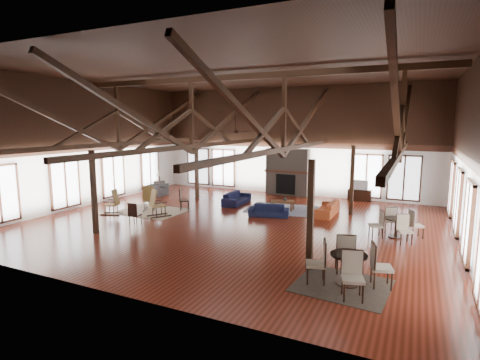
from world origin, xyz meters
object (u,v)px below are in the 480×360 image
at_px(sofa_orange, 326,208).
at_px(tv_console, 360,195).
at_px(coffee_table, 283,202).
at_px(sofa_navy_left, 237,198).
at_px(cafe_table_far, 396,224).
at_px(armchair, 158,190).
at_px(sofa_navy_front, 269,211).
at_px(cafe_table_near, 348,264).

distance_m(sofa_orange, tv_console, 3.95).
bearing_deg(tv_console, coffee_table, -128.35).
bearing_deg(sofa_navy_left, cafe_table_far, -111.15).
bearing_deg(tv_console, armchair, -162.11).
relative_size(sofa_navy_front, tv_console, 1.47).
bearing_deg(cafe_table_far, sofa_navy_left, 160.92).
relative_size(sofa_navy_front, sofa_orange, 0.84).
xyz_separation_m(sofa_navy_front, cafe_table_near, (4.30, -5.66, 0.30)).
bearing_deg(cafe_table_near, cafe_table_far, 79.75).
xyz_separation_m(sofa_navy_left, tv_console, (5.44, 3.50, -0.00)).
bearing_deg(coffee_table, sofa_navy_front, -116.69).
bearing_deg(armchair, coffee_table, -94.63).
distance_m(sofa_navy_front, cafe_table_far, 5.24).
relative_size(cafe_table_near, tv_console, 1.84).
bearing_deg(armchair, tv_console, -74.02).
distance_m(sofa_navy_left, tv_console, 6.48).
relative_size(sofa_navy_front, cafe_table_near, 0.80).
bearing_deg(coffee_table, sofa_orange, -25.05).
distance_m(sofa_navy_front, armchair, 7.57).
bearing_deg(cafe_table_far, cafe_table_near, -100.25).
bearing_deg(armchair, cafe_table_near, -124.64).
height_order(cafe_table_far, tv_console, cafe_table_far).
bearing_deg(tv_console, cafe_table_near, -83.60).
xyz_separation_m(sofa_navy_front, tv_console, (3.08, 5.19, 0.04)).
height_order(sofa_orange, armchair, armchair).
height_order(coffee_table, tv_console, tv_console).
xyz_separation_m(cafe_table_near, tv_console, (-1.22, 10.85, -0.26)).
bearing_deg(coffee_table, armchair, 155.83).
xyz_separation_m(sofa_orange, cafe_table_near, (2.11, -7.00, 0.25)).
bearing_deg(cafe_table_near, sofa_orange, 106.74).
bearing_deg(sofa_orange, armchair, -92.19).
height_order(sofa_navy_left, tv_console, sofa_navy_left).
height_order(sofa_navy_left, coffee_table, sofa_navy_left).
distance_m(sofa_navy_front, sofa_navy_left, 2.90).
xyz_separation_m(sofa_orange, armchair, (-9.54, 0.48, 0.02)).
bearing_deg(cafe_table_near, armchair, 147.27).
bearing_deg(sofa_orange, coffee_table, -92.88).
distance_m(armchair, cafe_table_far, 12.80).
xyz_separation_m(coffee_table, cafe_table_far, (5.02, -2.38, 0.12)).
bearing_deg(sofa_navy_left, sofa_navy_front, -127.48).
distance_m(sofa_navy_front, cafe_table_near, 7.12).
relative_size(sofa_navy_left, cafe_table_far, 1.08).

